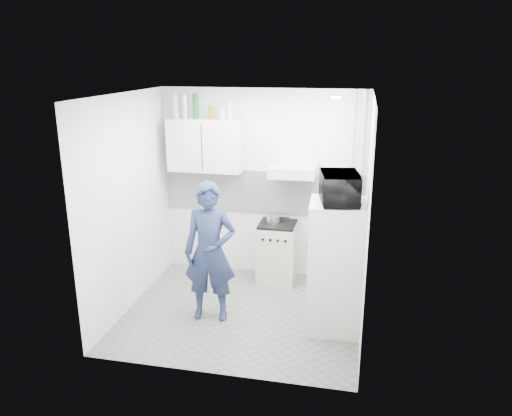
# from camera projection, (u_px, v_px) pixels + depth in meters

# --- Properties ---
(floor) EXTENTS (2.80, 2.80, 0.00)m
(floor) POSITION_uv_depth(u_px,v_px,m) (243.00, 312.00, 6.08)
(floor) COLOR #565656
(floor) RESTS_ON ground
(ceiling) EXTENTS (2.80, 2.80, 0.00)m
(ceiling) POSITION_uv_depth(u_px,v_px,m) (241.00, 95.00, 5.32)
(ceiling) COLOR white
(ceiling) RESTS_ON wall_back
(wall_back) EXTENTS (2.80, 0.00, 2.80)m
(wall_back) POSITION_uv_depth(u_px,v_px,m) (263.00, 184.00, 6.87)
(wall_back) COLOR silver
(wall_back) RESTS_ON floor
(wall_left) EXTENTS (0.00, 2.60, 2.60)m
(wall_left) POSITION_uv_depth(u_px,v_px,m) (128.00, 204.00, 5.98)
(wall_left) COLOR silver
(wall_left) RESTS_ON floor
(wall_right) EXTENTS (0.00, 2.60, 2.60)m
(wall_right) POSITION_uv_depth(u_px,v_px,m) (367.00, 219.00, 5.42)
(wall_right) COLOR silver
(wall_right) RESTS_ON floor
(person) EXTENTS (0.64, 0.46, 1.66)m
(person) POSITION_uv_depth(u_px,v_px,m) (210.00, 252.00, 5.75)
(person) COLOR #1E284A
(person) RESTS_ON floor
(stove) EXTENTS (0.50, 0.50, 0.81)m
(stove) POSITION_uv_depth(u_px,v_px,m) (277.00, 253.00, 6.85)
(stove) COLOR beige
(stove) RESTS_ON floor
(fridge) EXTENTS (0.65, 0.65, 1.49)m
(fridge) POSITION_uv_depth(u_px,v_px,m) (336.00, 267.00, 5.56)
(fridge) COLOR silver
(fridge) RESTS_ON floor
(stove_top) EXTENTS (0.48, 0.48, 0.03)m
(stove_top) POSITION_uv_depth(u_px,v_px,m) (277.00, 224.00, 6.73)
(stove_top) COLOR black
(stove_top) RESTS_ON stove
(saucepan) EXTENTS (0.18, 0.18, 0.10)m
(saucepan) POSITION_uv_depth(u_px,v_px,m) (273.00, 219.00, 6.74)
(saucepan) COLOR silver
(saucepan) RESTS_ON stove_top
(microwave) EXTENTS (0.64, 0.49, 0.32)m
(microwave) POSITION_uv_depth(u_px,v_px,m) (340.00, 188.00, 5.29)
(microwave) COLOR black
(microwave) RESTS_ON fridge
(bottle_a) EXTENTS (0.08, 0.08, 0.33)m
(bottle_a) POSITION_uv_depth(u_px,v_px,m) (176.00, 106.00, 6.63)
(bottle_a) COLOR #B2B7BC
(bottle_a) RESTS_ON upper_cabinet
(bottle_b) EXTENTS (0.08, 0.08, 0.31)m
(bottle_b) POSITION_uv_depth(u_px,v_px,m) (185.00, 107.00, 6.60)
(bottle_b) COLOR silver
(bottle_b) RESTS_ON upper_cabinet
(bottle_c) EXTENTS (0.08, 0.08, 0.32)m
(bottle_c) POSITION_uv_depth(u_px,v_px,m) (196.00, 106.00, 6.57)
(bottle_c) COLOR #144C1E
(bottle_c) RESTS_ON upper_cabinet
(canister_a) EXTENTS (0.07, 0.07, 0.17)m
(canister_a) POSITION_uv_depth(u_px,v_px,m) (211.00, 112.00, 6.55)
(canister_a) COLOR brown
(canister_a) RESTS_ON upper_cabinet
(canister_b) EXTENTS (0.08, 0.08, 0.15)m
(canister_b) POSITION_uv_depth(u_px,v_px,m) (223.00, 113.00, 6.52)
(canister_b) COLOR #B2B7BC
(canister_b) RESTS_ON upper_cabinet
(bottle_e) EXTENTS (0.07, 0.07, 0.27)m
(bottle_e) POSITION_uv_depth(u_px,v_px,m) (230.00, 109.00, 6.49)
(bottle_e) COLOR #B2B7BC
(bottle_e) RESTS_ON upper_cabinet
(upper_cabinet) EXTENTS (1.00, 0.35, 0.70)m
(upper_cabinet) POSITION_uv_depth(u_px,v_px,m) (206.00, 145.00, 6.70)
(upper_cabinet) COLOR silver
(upper_cabinet) RESTS_ON wall_back
(range_hood) EXTENTS (0.60, 0.50, 0.14)m
(range_hood) POSITION_uv_depth(u_px,v_px,m) (293.00, 171.00, 6.47)
(range_hood) COLOR beige
(range_hood) RESTS_ON wall_back
(backsplash) EXTENTS (2.74, 0.03, 0.60)m
(backsplash) POSITION_uv_depth(u_px,v_px,m) (263.00, 192.00, 6.89)
(backsplash) COLOR white
(backsplash) RESTS_ON wall_back
(pipe_a) EXTENTS (0.05, 0.05, 2.60)m
(pipe_a) POSITION_uv_depth(u_px,v_px,m) (359.00, 191.00, 6.54)
(pipe_a) COLOR beige
(pipe_a) RESTS_ON floor
(pipe_b) EXTENTS (0.04, 0.04, 2.60)m
(pipe_b) POSITION_uv_depth(u_px,v_px,m) (350.00, 191.00, 6.56)
(pipe_b) COLOR beige
(pipe_b) RESTS_ON floor
(ceiling_spot_fixture) EXTENTS (0.10, 0.10, 0.02)m
(ceiling_spot_fixture) POSITION_uv_depth(u_px,v_px,m) (336.00, 98.00, 5.32)
(ceiling_spot_fixture) COLOR white
(ceiling_spot_fixture) RESTS_ON ceiling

